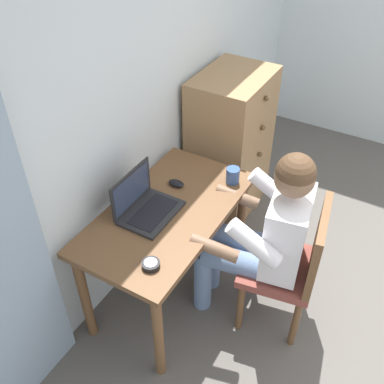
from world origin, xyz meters
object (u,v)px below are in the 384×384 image
Objects in this scene: desk at (168,225)px; desk_clock at (151,264)px; chair at (292,263)px; coffee_mug at (233,175)px; laptop at (145,204)px; computer_mouse at (176,183)px; dresser at (230,145)px; person_seated at (263,231)px.

desk_clock is (-0.39, -0.15, 0.13)m from desk.
coffee_mug is at bearing 65.09° from chair.
desk_clock is 0.80m from coffee_mug.
computer_mouse is at bearing -5.45° from laptop.
desk_clock is at bearing -170.02° from dresser.
desk is 0.43m from desk_clock.
desk is 0.49m from coffee_mug.
person_seated reaches higher than dresser.
chair reaches higher than desk.
computer_mouse is 0.83× the size of coffee_mug.
chair is 2.55× the size of laptop.
coffee_mug is at bearing -31.61° from laptop.
laptop is at bearing 179.44° from dresser.
dresser is at bearing 1.63° from computer_mouse.
chair reaches higher than coffee_mug.
person_seated is (0.16, -0.51, 0.07)m from desk.
desk is 9.21× the size of coffee_mug.
person_seated is at bearing -94.93° from computer_mouse.
chair is 0.73× the size of person_seated.
desk_clock is at bearing 176.62° from coffee_mug.
chair is 0.26m from person_seated.
person_seated reaches higher than desk.
desk is 0.20m from laptop.
desk is at bearing 105.02° from chair.
coffee_mug reaches higher than computer_mouse.
desk is 11.05× the size of computer_mouse.
computer_mouse is at bearing 126.61° from coffee_mug.
desk_clock reaches higher than desk.
chair is (0.19, -0.69, -0.12)m from desk.
chair is at bearing -74.98° from desk.
desk_clock is (-1.37, -0.24, 0.18)m from dresser.
desk is 3.24× the size of laptop.
person_seated is at bearing -72.87° from desk.
dresser reaches higher than chair.
desk_clock is at bearing -158.52° from desk.
coffee_mug is at bearing -153.25° from dresser.
laptop is at bearing 107.98° from chair.
coffee_mug is at bearing -25.63° from desk.
computer_mouse is (0.05, 0.59, 0.06)m from person_seated.
desk is 0.99m from dresser.
coffee_mug is (0.42, -0.20, 0.16)m from desk.
person_seated is (-0.03, 0.18, 0.18)m from chair.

